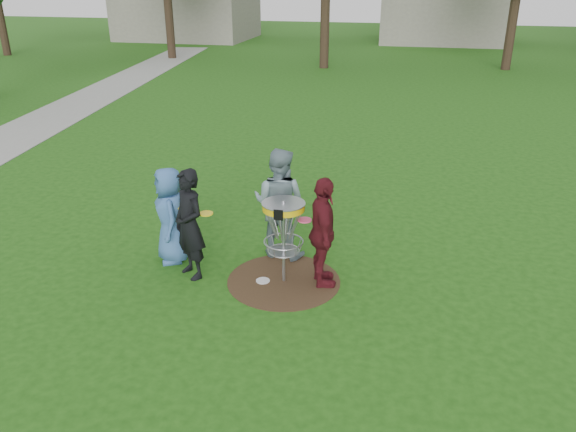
% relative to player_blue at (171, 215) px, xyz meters
% --- Properties ---
extents(ground, '(100.00, 100.00, 0.00)m').
position_rel_player_blue_xyz_m(ground, '(1.99, -0.29, -0.82)').
color(ground, '#19470F').
rests_on(ground, ground).
extents(dirt_patch, '(1.80, 1.80, 0.01)m').
position_rel_player_blue_xyz_m(dirt_patch, '(1.99, -0.29, -0.82)').
color(dirt_patch, '#47331E').
rests_on(dirt_patch, ground).
extents(concrete_path, '(7.75, 39.92, 0.02)m').
position_rel_player_blue_xyz_m(concrete_path, '(-8.01, 7.71, -0.81)').
color(concrete_path, '#9E9E99').
rests_on(concrete_path, ground).
extents(player_blue, '(0.85, 0.96, 1.64)m').
position_rel_player_blue_xyz_m(player_blue, '(0.00, 0.00, 0.00)').
color(player_blue, '#375F98').
rests_on(player_blue, ground).
extents(player_black, '(0.78, 0.74, 1.79)m').
position_rel_player_blue_xyz_m(player_black, '(0.51, -0.43, 0.08)').
color(player_black, black).
rests_on(player_black, ground).
extents(player_grey, '(1.02, 0.85, 1.90)m').
position_rel_player_blue_xyz_m(player_grey, '(1.69, 0.62, 0.13)').
color(player_grey, slate).
rests_on(player_grey, ground).
extents(player_maroon, '(0.72, 1.11, 1.76)m').
position_rel_player_blue_xyz_m(player_maroon, '(2.59, -0.23, 0.06)').
color(player_maroon, '#511219').
rests_on(player_maroon, ground).
extents(disc_on_grass, '(0.22, 0.22, 0.02)m').
position_rel_player_blue_xyz_m(disc_on_grass, '(1.67, -0.38, -0.81)').
color(disc_on_grass, silver).
rests_on(disc_on_grass, ground).
extents(disc_golf_basket, '(0.66, 0.67, 1.38)m').
position_rel_player_blue_xyz_m(disc_golf_basket, '(1.99, -0.29, 0.20)').
color(disc_golf_basket, '#9EA0A5').
rests_on(disc_golf_basket, ground).
extents(held_discs, '(2.25, 0.98, 0.18)m').
position_rel_player_blue_xyz_m(held_discs, '(1.29, -0.09, 0.27)').
color(held_discs, gold).
rests_on(held_discs, ground).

